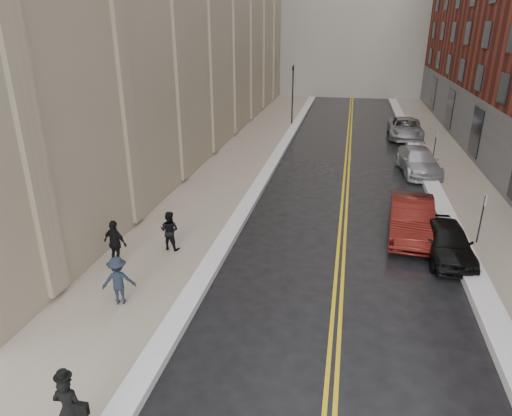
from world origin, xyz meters
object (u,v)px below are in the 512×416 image
at_px(pedestrian_a, 170,230).
at_px(pedestrian_b, 118,280).
at_px(car_maroon, 411,218).
at_px(pedestrian_main, 69,410).
at_px(pedestrian_c, 115,243).
at_px(car_silver_near, 418,161).
at_px(car_silver_far, 405,128).
at_px(car_black, 447,241).

bearing_deg(pedestrian_a, pedestrian_b, 93.81).
height_order(car_maroon, pedestrian_main, pedestrian_main).
bearing_deg(car_maroon, pedestrian_c, -150.59).
relative_size(car_silver_near, pedestrian_b, 3.15).
height_order(car_silver_near, pedestrian_main, pedestrian_main).
bearing_deg(car_maroon, pedestrian_a, -155.27).
bearing_deg(car_silver_far, pedestrian_a, -114.57).
height_order(car_silver_near, pedestrian_b, pedestrian_b).
bearing_deg(car_black, car_maroon, 119.46).
distance_m(car_silver_near, pedestrian_b, 20.03).
relative_size(pedestrian_main, pedestrian_b, 1.08).
relative_size(car_silver_far, pedestrian_a, 3.48).
bearing_deg(pedestrian_b, car_silver_far, -133.81).
height_order(car_black, pedestrian_main, pedestrian_main).
bearing_deg(pedestrian_main, pedestrian_a, -88.09).
relative_size(car_black, car_silver_near, 0.80).
bearing_deg(pedestrian_b, pedestrian_c, -81.45).
distance_m(car_maroon, pedestrian_a, 10.06).
relative_size(car_silver_near, pedestrian_c, 2.89).
relative_size(pedestrian_a, pedestrian_c, 0.91).
xyz_separation_m(car_black, pedestrian_b, (-10.74, -5.64, 0.26)).
distance_m(car_black, pedestrian_main, 14.12).
relative_size(car_black, pedestrian_a, 2.56).
relative_size(pedestrian_main, pedestrian_c, 0.99).
distance_m(car_maroon, pedestrian_b, 12.11).
relative_size(car_silver_near, car_silver_far, 0.92).
xyz_separation_m(pedestrian_main, pedestrian_c, (-2.79, 7.31, 0.01)).
xyz_separation_m(car_black, pedestrian_main, (-9.25, -10.66, 0.32)).
height_order(car_maroon, car_silver_far, car_maroon).
xyz_separation_m(pedestrian_main, pedestrian_a, (-1.33, 8.90, -0.07)).
bearing_deg(car_silver_far, pedestrian_c, -115.86).
distance_m(car_silver_far, pedestrian_c, 26.93).
height_order(car_black, car_silver_far, car_silver_far).
height_order(pedestrian_b, pedestrian_c, pedestrian_c).
bearing_deg(pedestrian_c, pedestrian_b, 135.28).
bearing_deg(car_maroon, car_black, -52.38).
relative_size(car_maroon, pedestrian_c, 2.80).
xyz_separation_m(car_silver_far, pedestrian_a, (-10.93, -22.32, 0.18)).
height_order(pedestrian_main, pedestrian_b, pedestrian_main).
height_order(car_maroon, pedestrian_a, pedestrian_a).
height_order(car_black, car_maroon, car_maroon).
bearing_deg(pedestrian_main, car_silver_far, -113.69).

